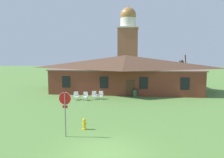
# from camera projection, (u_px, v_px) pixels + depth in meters

# --- Properties ---
(ground_plane) EXTENTS (200.00, 200.00, 0.00)m
(ground_plane) POSITION_uv_depth(u_px,v_px,m) (104.00, 154.00, 10.56)
(ground_plane) COLOR #517A38
(brick_building) EXTENTS (21.12, 10.40, 5.31)m
(brick_building) POSITION_uv_depth(u_px,v_px,m) (126.00, 72.00, 30.88)
(brick_building) COLOR brown
(brick_building) RESTS_ON ground
(dome_tower) EXTENTS (5.18, 5.18, 18.03)m
(dome_tower) POSITION_uv_depth(u_px,v_px,m) (128.00, 44.00, 50.41)
(dome_tower) COLOR #93563D
(dome_tower) RESTS_ON ground
(stop_sign) EXTENTS (0.81, 0.08, 2.86)m
(stop_sign) POSITION_uv_depth(u_px,v_px,m) (65.00, 105.00, 12.67)
(stop_sign) COLOR slate
(stop_sign) RESTS_ON ground
(lawn_chair_by_porch) EXTENTS (0.78, 0.83, 0.96)m
(lawn_chair_by_porch) POSITION_uv_depth(u_px,v_px,m) (76.00, 96.00, 23.96)
(lawn_chair_by_porch) COLOR white
(lawn_chair_by_porch) RESTS_ON ground
(lawn_chair_near_door) EXTENTS (0.64, 0.67, 0.96)m
(lawn_chair_near_door) POSITION_uv_depth(u_px,v_px,m) (85.00, 96.00, 23.80)
(lawn_chair_near_door) COLOR white
(lawn_chair_near_door) RESTS_ON ground
(lawn_chair_left_end) EXTENTS (0.74, 0.79, 0.96)m
(lawn_chair_left_end) POSITION_uv_depth(u_px,v_px,m) (94.00, 95.00, 24.40)
(lawn_chair_left_end) COLOR white
(lawn_chair_left_end) RESTS_ON ground
(lawn_chair_middle) EXTENTS (0.64, 0.67, 0.96)m
(lawn_chair_middle) POSITION_uv_depth(u_px,v_px,m) (101.00, 95.00, 24.41)
(lawn_chair_middle) COLOR white
(lawn_chair_middle) RESTS_ON ground
(bare_tree_beside_building) EXTENTS (1.40, 1.59, 5.44)m
(bare_tree_beside_building) POSITION_uv_depth(u_px,v_px,m) (182.00, 72.00, 32.46)
(bare_tree_beside_building) COLOR brown
(bare_tree_beside_building) RESTS_ON ground
(fire_hydrant) EXTENTS (0.36, 0.28, 0.79)m
(fire_hydrant) POSITION_uv_depth(u_px,v_px,m) (84.00, 124.00, 14.15)
(fire_hydrant) COLOR gold
(fire_hydrant) RESTS_ON ground
(trash_bin) EXTENTS (0.56, 0.56, 0.98)m
(trash_bin) POSITION_uv_depth(u_px,v_px,m) (135.00, 93.00, 25.71)
(trash_bin) COLOR #335638
(trash_bin) RESTS_ON ground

